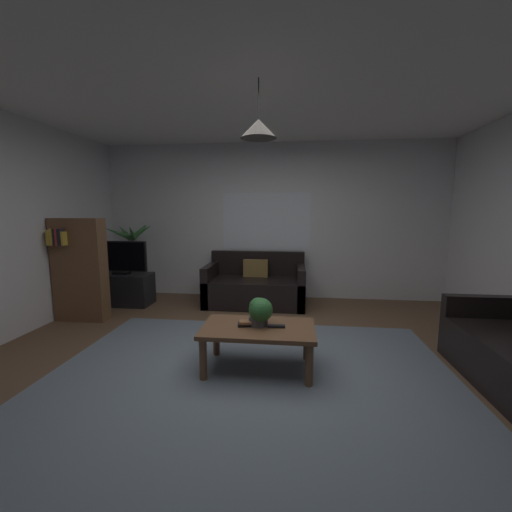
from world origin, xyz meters
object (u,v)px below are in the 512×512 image
object	(u,v)px
remote_on_table_0	(276,326)
tv	(121,257)
tv_stand	(123,289)
potted_palm_corner	(134,264)
coffee_table	(258,333)
potted_plant_on_table	(260,311)
couch_under_window	(255,287)
bookshelf_corner	(79,269)
pendant_lamp	(258,129)
book_on_table_1	(246,322)
book_on_table_0	(246,324)

from	to	relation	value
remote_on_table_0	tv	xyz separation A→B (m)	(-2.55, 1.87, 0.34)
tv_stand	potted_palm_corner	bearing A→B (deg)	95.24
coffee_table	potted_plant_on_table	world-z (taller)	potted_plant_on_table
remote_on_table_0	couch_under_window	bearing A→B (deg)	5.62
couch_under_window	coffee_table	size ratio (longest dim) A/B	1.49
coffee_table	remote_on_table_0	size ratio (longest dim) A/B	6.59
potted_palm_corner	bookshelf_corner	xyz separation A→B (m)	(-0.14, -1.23, 0.13)
tv_stand	bookshelf_corner	xyz separation A→B (m)	(-0.19, -0.76, 0.46)
pendant_lamp	book_on_table_1	bearing A→B (deg)	-176.79
bookshelf_corner	couch_under_window	bearing A→B (deg)	24.15
bookshelf_corner	tv_stand	bearing A→B (deg)	76.34
couch_under_window	pendant_lamp	world-z (taller)	pendant_lamp
book_on_table_0	tv	bearing A→B (deg)	140.62
book_on_table_0	pendant_lamp	xyz separation A→B (m)	(0.12, -0.00, 1.77)
coffee_table	tv_stand	bearing A→B (deg)	141.64
coffee_table	potted_palm_corner	xyz separation A→B (m)	(-2.43, 2.35, 0.22)
coffee_table	book_on_table_1	world-z (taller)	book_on_table_1
tv	book_on_table_1	bearing A→B (deg)	-39.58
coffee_table	tv_stand	size ratio (longest dim) A/B	1.17
remote_on_table_0	bookshelf_corner	world-z (taller)	bookshelf_corner
couch_under_window	coffee_table	world-z (taller)	couch_under_window
remote_on_table_0	potted_palm_corner	bearing A→B (deg)	41.69
book_on_table_1	tv_stand	bearing A→B (deg)	140.10
remote_on_table_0	tv_stand	distance (m)	3.18
potted_plant_on_table	potted_palm_corner	size ratio (longest dim) A/B	0.20
pendant_lamp	coffee_table	bearing A→B (deg)	90.00
book_on_table_0	pendant_lamp	bearing A→B (deg)	-1.90
tv_stand	bookshelf_corner	bearing A→B (deg)	-103.66
potted_plant_on_table	book_on_table_1	bearing A→B (deg)	-171.52
coffee_table	bookshelf_corner	xyz separation A→B (m)	(-2.57, 1.12, 0.36)
tv	pendant_lamp	bearing A→B (deg)	-38.04
couch_under_window	bookshelf_corner	world-z (taller)	bookshelf_corner
bookshelf_corner	pendant_lamp	size ratio (longest dim) A/B	2.83
coffee_table	tv	distance (m)	3.05
tv_stand	potted_palm_corner	xyz separation A→B (m)	(-0.04, 0.46, 0.33)
tv	remote_on_table_0	bearing A→B (deg)	-36.22
book_on_table_0	tv	xyz separation A→B (m)	(-2.27, 1.86, 0.33)
book_on_table_1	potted_palm_corner	world-z (taller)	potted_palm_corner
potted_plant_on_table	tv	world-z (taller)	tv
coffee_table	pendant_lamp	bearing A→B (deg)	-90.00
tv	potted_plant_on_table	bearing A→B (deg)	-37.71
bookshelf_corner	pendant_lamp	bearing A→B (deg)	-23.60
pendant_lamp	tv	bearing A→B (deg)	141.96
remote_on_table_0	tv_stand	xyz separation A→B (m)	(-2.55, 1.89, -0.18)
coffee_table	potted_plant_on_table	distance (m)	0.22
remote_on_table_0	pendant_lamp	size ratio (longest dim) A/B	0.32
coffee_table	remote_on_table_0	xyz separation A→B (m)	(0.17, -0.01, 0.08)
pendant_lamp	tv_stand	bearing A→B (deg)	141.64
remote_on_table_0	tv_stand	bearing A→B (deg)	47.39
book_on_table_1	potted_plant_on_table	distance (m)	0.17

